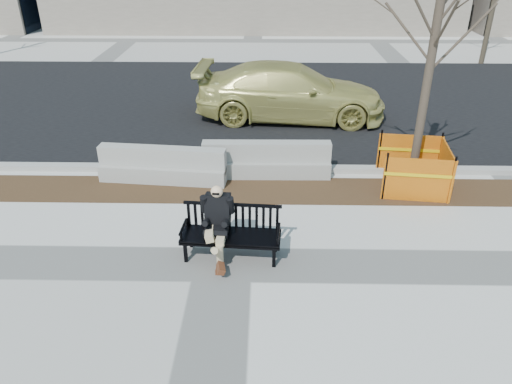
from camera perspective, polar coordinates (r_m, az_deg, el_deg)
ground at (r=8.15m, az=-3.82°, el=-8.35°), size 120.00×120.00×0.00m
mulch_strip at (r=10.35m, az=-2.70°, el=0.23°), size 40.00×1.20×0.02m
asphalt_street at (r=16.09m, az=-1.32°, el=10.57°), size 60.00×10.40×0.01m
curb at (r=11.18m, az=-2.40°, el=2.75°), size 60.00×0.25×0.12m
bench at (r=8.33m, az=-2.86°, el=-7.44°), size 1.71×0.72×0.89m
seated_man at (r=8.39m, az=-4.38°, el=-7.17°), size 0.59×0.92×1.24m
tree_fence at (r=10.98m, az=17.42°, el=0.57°), size 2.27×2.27×5.11m
sedan at (r=14.58m, az=3.91°, el=8.61°), size 5.47×2.49×1.55m
jersey_barrier_left at (r=10.94m, az=-10.57°, el=1.34°), size 2.78×0.80×0.79m
jersey_barrier_right at (r=10.99m, az=1.20°, el=1.96°), size 2.81×0.59×0.80m
far_tree_right at (r=22.93m, az=24.64°, el=13.41°), size 2.28×2.28×6.16m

